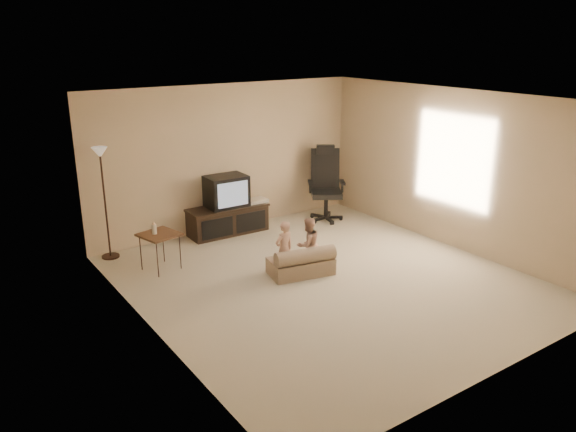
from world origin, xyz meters
The scene contains 9 objects.
floor centered at (0.00, 0.00, 0.00)m, with size 5.50×5.50×0.00m, color beige.
room_shell centered at (0.00, 0.00, 1.52)m, with size 5.50×5.50×5.50m.
tv_stand centered at (-0.17, 2.49, 0.42)m, with size 1.42×0.56×1.01m.
office_chair centered at (1.68, 2.15, 0.49)m, with size 0.86×0.87×1.35m.
side_table centered at (-1.74, 1.67, 0.53)m, with size 0.60×0.60×0.75m.
floor_lamp centered at (-2.20, 2.55, 1.25)m, with size 0.27×0.27×1.72m.
child_sofa centered at (-0.16, 0.34, 0.18)m, with size 0.97×0.68×0.44m.
toddler_left centered at (-0.42, 0.41, 0.42)m, with size 0.30×0.22×0.83m, color tan.
toddler_right centered at (0.01, 0.44, 0.40)m, with size 0.39×0.21×0.79m, color tan.
Camera 1 is at (-4.50, -5.59, 3.28)m, focal length 35.00 mm.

